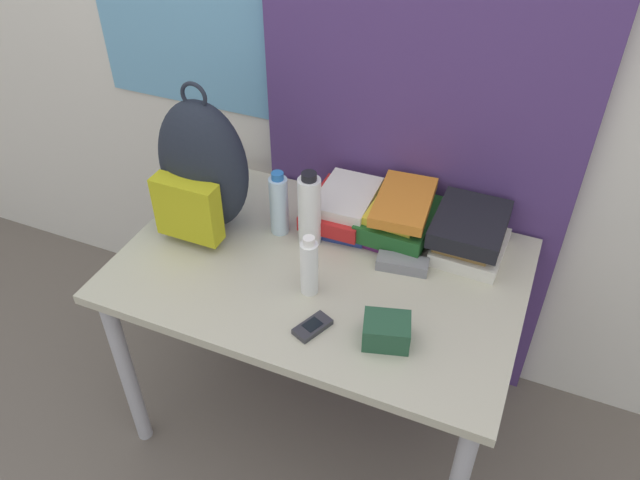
% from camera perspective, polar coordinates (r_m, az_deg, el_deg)
% --- Properties ---
extents(wall_back, '(6.00, 0.06, 2.50)m').
position_cam_1_polar(wall_back, '(1.94, 5.58, 18.41)').
color(wall_back, silver).
rests_on(wall_back, ground_plane).
extents(curtain_blue, '(1.00, 0.04, 2.50)m').
position_cam_1_polar(curtain_blue, '(1.85, 9.65, 17.02)').
color(curtain_blue, '#4C336B').
rests_on(curtain_blue, ground_plane).
extents(desk, '(1.18, 0.77, 0.71)m').
position_cam_1_polar(desk, '(1.90, 0.00, -4.37)').
color(desk, '#B7B299').
rests_on(desk, ground_plane).
extents(backpack, '(0.29, 0.23, 0.49)m').
position_cam_1_polar(backpack, '(1.90, -10.74, 6.28)').
color(backpack, '#1E232D').
rests_on(backpack, desk).
extents(book_stack_left, '(0.21, 0.27, 0.11)m').
position_cam_1_polar(book_stack_left, '(1.98, 2.18, 3.06)').
color(book_stack_left, navy).
rests_on(book_stack_left, desk).
extents(book_stack_center, '(0.22, 0.28, 0.14)m').
position_cam_1_polar(book_stack_center, '(1.93, 7.32, 2.23)').
color(book_stack_center, '#6B2370').
rests_on(book_stack_center, desk).
extents(book_stack_right, '(0.22, 0.26, 0.13)m').
position_cam_1_polar(book_stack_right, '(1.90, 13.51, 0.56)').
color(book_stack_right, silver).
rests_on(book_stack_right, desk).
extents(water_bottle, '(0.06, 0.06, 0.22)m').
position_cam_1_polar(water_bottle, '(1.91, -3.78, 3.26)').
color(water_bottle, silver).
rests_on(water_bottle, desk).
extents(sports_bottle, '(0.07, 0.07, 0.25)m').
position_cam_1_polar(sports_bottle, '(1.85, -0.97, 2.72)').
color(sports_bottle, white).
rests_on(sports_bottle, desk).
extents(sunscreen_bottle, '(0.05, 0.05, 0.19)m').
position_cam_1_polar(sunscreen_bottle, '(1.70, -0.99, -2.47)').
color(sunscreen_bottle, white).
rests_on(sunscreen_bottle, desk).
extents(cell_phone, '(0.09, 0.12, 0.02)m').
position_cam_1_polar(cell_phone, '(1.65, -0.69, -7.94)').
color(cell_phone, '#2D2D33').
rests_on(cell_phone, desk).
extents(sunglasses_case, '(0.16, 0.08, 0.04)m').
position_cam_1_polar(sunglasses_case, '(1.83, 7.55, -2.19)').
color(sunglasses_case, gray).
rests_on(sunglasses_case, desk).
extents(camera_pouch, '(0.14, 0.12, 0.07)m').
position_cam_1_polar(camera_pouch, '(1.62, 6.10, -8.27)').
color(camera_pouch, '#234C33').
rests_on(camera_pouch, desk).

